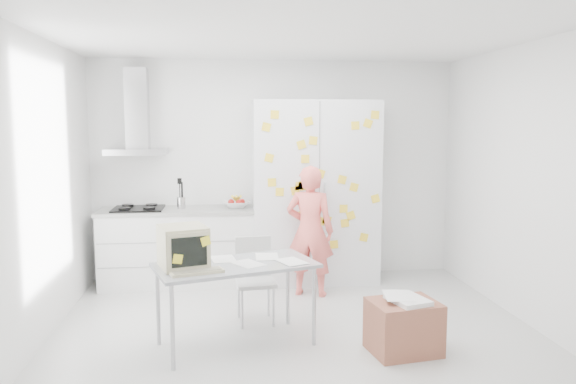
{
  "coord_description": "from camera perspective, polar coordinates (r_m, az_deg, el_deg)",
  "views": [
    {
      "loc": [
        -0.67,
        -4.99,
        1.94
      ],
      "look_at": [
        0.02,
        0.77,
        1.22
      ],
      "focal_mm": 35.0,
      "sensor_mm": 36.0,
      "label": 1
    }
  ],
  "objects": [
    {
      "name": "tall_cabinet",
      "position": [
        6.81,
        2.72,
        0.0
      ],
      "size": [
        1.5,
        0.68,
        2.2
      ],
      "color": "silver",
      "rests_on": "ground"
    },
    {
      "name": "ceiling",
      "position": [
        5.09,
        0.86,
        15.66
      ],
      "size": [
        4.5,
        4.0,
        0.02
      ],
      "primitive_type": "cube",
      "color": "white",
      "rests_on": "walls"
    },
    {
      "name": "floor",
      "position": [
        5.4,
        0.81,
        -14.07
      ],
      "size": [
        4.5,
        4.0,
        0.02
      ],
      "primitive_type": "cube",
      "color": "silver",
      "rests_on": "ground"
    },
    {
      "name": "cardboard_box",
      "position": [
        4.97,
        11.67,
        -13.18
      ],
      "size": [
        0.62,
        0.53,
        0.49
      ],
      "rotation": [
        0.0,
        0.0,
        0.16
      ],
      "color": "#975941",
      "rests_on": "ground"
    },
    {
      "name": "person",
      "position": [
        6.29,
        2.25,
        -3.97
      ],
      "size": [
        0.62,
        0.51,
        1.47
      ],
      "primitive_type": "imported",
      "rotation": [
        0.0,
        0.0,
        2.8
      ],
      "color": "#FF6C63",
      "rests_on": "ground"
    },
    {
      "name": "walls",
      "position": [
        5.78,
        -0.11,
        1.23
      ],
      "size": [
        4.52,
        4.01,
        2.7
      ],
      "color": "white",
      "rests_on": "ground"
    },
    {
      "name": "counter_run",
      "position": [
        6.87,
        -11.09,
        -5.38
      ],
      "size": [
        1.84,
        0.63,
        1.28
      ],
      "color": "white",
      "rests_on": "ground"
    },
    {
      "name": "range_hood",
      "position": [
        6.9,
        -15.08,
        7.0
      ],
      "size": [
        0.7,
        0.48,
        1.01
      ],
      "color": "silver",
      "rests_on": "walls"
    },
    {
      "name": "chair",
      "position": [
        5.56,
        -3.41,
        -8.33
      ],
      "size": [
        0.4,
        0.4,
        0.82
      ],
      "rotation": [
        0.0,
        0.0,
        0.08
      ],
      "color": "beige",
      "rests_on": "ground"
    },
    {
      "name": "desk",
      "position": [
        4.83,
        -8.63,
        -6.42
      ],
      "size": [
        1.5,
        1.05,
        1.08
      ],
      "rotation": [
        0.0,
        0.0,
        0.3
      ],
      "color": "#94979D",
      "rests_on": "ground"
    }
  ]
}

